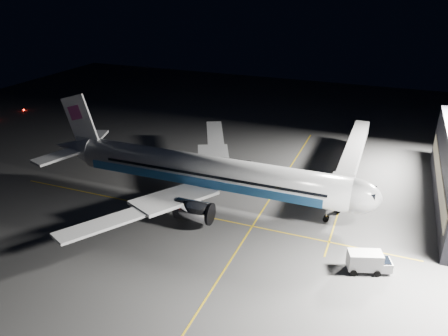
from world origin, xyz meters
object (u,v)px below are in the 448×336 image
jet_bridge (352,156)px  safety_cone_b (253,170)px  safety_cone_c (215,168)px  service_truck (369,261)px  airliner (203,171)px  baggage_tug (197,165)px  safety_cone_a (256,172)px

jet_bridge → safety_cone_b: (-18.41, -4.06, -4.30)m
safety_cone_c → safety_cone_b: bearing=13.0°
service_truck → safety_cone_b: (-24.29, 25.08, -1.28)m
airliner → service_truck: bearing=-20.9°
baggage_tug → safety_cone_b: size_ratio=5.40×
airliner → baggage_tug: (-6.62, 11.27, -4.34)m
jet_bridge → safety_cone_c: size_ratio=57.49×
safety_cone_c → baggage_tug: bearing=-165.2°
baggage_tug → safety_cone_a: (12.09, 1.92, -0.56)m
service_truck → safety_cone_c: 39.55m
safety_cone_b → safety_cone_c: bearing=-167.0°
safety_cone_a → safety_cone_c: 8.50m
safety_cone_c → jet_bridge: bearing=12.6°
service_truck → jet_bridge: bearing=82.8°
safety_cone_a → safety_cone_c: bearing=-173.6°
airliner → service_truck: 31.22m
service_truck → safety_cone_a: size_ratio=11.60×
service_truck → baggage_tug: service_truck is taller
jet_bridge → service_truck: size_ratio=5.62×
service_truck → safety_cone_a: service_truck is taller
airliner → safety_cone_c: bearing=103.6°
service_truck → safety_cone_c: service_truck is taller
baggage_tug → safety_cone_b: bearing=-11.1°
safety_cone_b → baggage_tug: bearing=-166.4°
airliner → safety_cone_a: size_ratio=116.58×
service_truck → safety_cone_c: bearing=125.2°
jet_bridge → safety_cone_a: 18.76m
airliner → safety_cone_a: airliner is taller
baggage_tug → safety_cone_c: (3.65, 0.97, -0.52)m
airliner → safety_cone_c: airliner is taller
airliner → service_truck: size_ratio=10.05×
safety_cone_c → airliner: bearing=-76.4°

